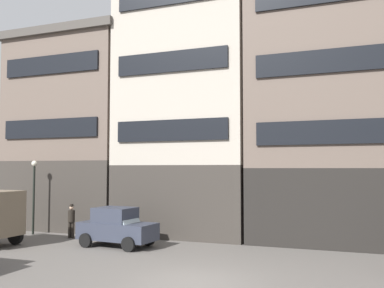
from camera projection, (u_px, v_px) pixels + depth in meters
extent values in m
plane|color=#605B56|center=(194.00, 282.00, 13.86)|extent=(120.00, 120.00, 0.00)
cube|color=#38332D|center=(83.00, 193.00, 27.91)|extent=(7.72, 6.73, 4.13)
cube|color=#66564C|center=(85.00, 105.00, 28.24)|extent=(7.72, 6.73, 7.52)
cube|color=#47423D|center=(86.00, 45.00, 28.46)|extent=(8.22, 7.23, 0.50)
cube|color=black|center=(50.00, 128.00, 24.94)|extent=(6.49, 0.12, 1.10)
cube|color=black|center=(51.00, 65.00, 25.15)|extent=(6.49, 0.12, 1.10)
cube|color=#38332D|center=(194.00, 198.00, 25.15)|extent=(7.38, 6.73, 3.86)
cube|color=#B7AD9E|center=(194.00, 75.00, 25.57)|extent=(7.38, 6.73, 10.80)
cube|color=black|center=(171.00, 130.00, 22.17)|extent=(6.20, 0.12, 1.10)
cube|color=black|center=(171.00, 62.00, 22.37)|extent=(6.20, 0.12, 1.10)
cube|color=black|center=(338.00, 204.00, 22.29)|extent=(8.35, 6.73, 3.70)
cube|color=#66564C|center=(335.00, 45.00, 22.76)|extent=(8.35, 6.73, 13.03)
cube|color=black|center=(333.00, 132.00, 19.29)|extent=(7.01, 0.12, 1.10)
cube|color=black|center=(332.00, 61.00, 19.48)|extent=(7.01, 0.12, 1.10)
cylinder|color=black|center=(15.00, 236.00, 20.85)|extent=(0.85, 0.25, 0.84)
cube|color=#333847|center=(117.00, 231.00, 20.24)|extent=(3.83, 1.92, 0.80)
cube|color=#333847|center=(115.00, 215.00, 20.35)|extent=(1.92, 1.59, 0.70)
cube|color=silver|center=(130.00, 219.00, 19.97)|extent=(0.45, 1.34, 0.56)
cylinder|color=black|center=(148.00, 239.00, 20.44)|extent=(0.67, 0.24, 0.66)
cylinder|color=black|center=(128.00, 244.00, 18.94)|extent=(0.67, 0.24, 0.66)
cylinder|color=black|center=(108.00, 235.00, 21.50)|extent=(0.67, 0.24, 0.66)
cylinder|color=black|center=(86.00, 240.00, 19.99)|extent=(0.67, 0.24, 0.66)
cylinder|color=black|center=(70.00, 230.00, 22.68)|extent=(0.16, 0.16, 0.85)
cylinder|color=black|center=(73.00, 230.00, 22.61)|extent=(0.16, 0.16, 0.85)
cylinder|color=black|center=(71.00, 216.00, 22.69)|extent=(0.43, 0.43, 0.62)
sphere|color=tan|center=(72.00, 208.00, 22.71)|extent=(0.22, 0.22, 0.22)
cylinder|color=black|center=(72.00, 206.00, 22.72)|extent=(0.28, 0.28, 0.02)
cylinder|color=black|center=(72.00, 205.00, 22.72)|extent=(0.18, 0.18, 0.09)
cylinder|color=black|center=(34.00, 200.00, 24.03)|extent=(0.12, 0.12, 3.80)
sphere|color=silver|center=(34.00, 163.00, 24.14)|extent=(0.32, 0.32, 0.32)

